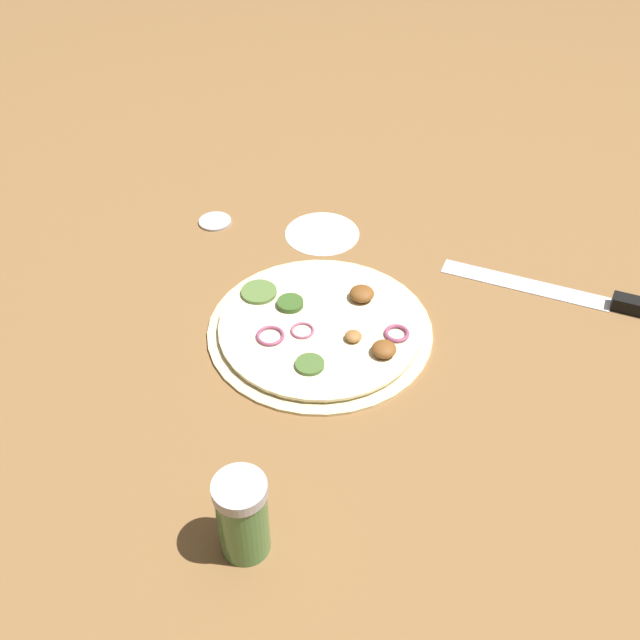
{
  "coord_description": "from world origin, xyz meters",
  "views": [
    {
      "loc": [
        -0.04,
        -0.66,
        0.62
      ],
      "look_at": [
        0.0,
        0.0,
        0.02
      ],
      "focal_mm": 42.0,
      "sensor_mm": 36.0,
      "label": 1
    }
  ],
  "objects_px": {
    "spice_jar": "(243,516)",
    "loose_cap": "(215,220)",
    "pizza": "(321,327)",
    "knife": "(624,305)"
  },
  "relations": [
    {
      "from": "knife",
      "to": "loose_cap",
      "type": "bearing_deg",
      "value": 2.52
    },
    {
      "from": "spice_jar",
      "to": "loose_cap",
      "type": "xyz_separation_m",
      "value": [
        -0.05,
        0.52,
        -0.04
      ]
    },
    {
      "from": "knife",
      "to": "spice_jar",
      "type": "relative_size",
      "value": 3.35
    },
    {
      "from": "spice_jar",
      "to": "pizza",
      "type": "bearing_deg",
      "value": 73.28
    },
    {
      "from": "spice_jar",
      "to": "knife",
      "type": "bearing_deg",
      "value": 33.14
    },
    {
      "from": "spice_jar",
      "to": "loose_cap",
      "type": "relative_size",
      "value": 2.0
    },
    {
      "from": "loose_cap",
      "to": "spice_jar",
      "type": "bearing_deg",
      "value": -84.23
    },
    {
      "from": "pizza",
      "to": "spice_jar",
      "type": "height_order",
      "value": "spice_jar"
    },
    {
      "from": "pizza",
      "to": "spice_jar",
      "type": "distance_m",
      "value": 0.3
    },
    {
      "from": "loose_cap",
      "to": "pizza",
      "type": "bearing_deg",
      "value": -59.65
    }
  ]
}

